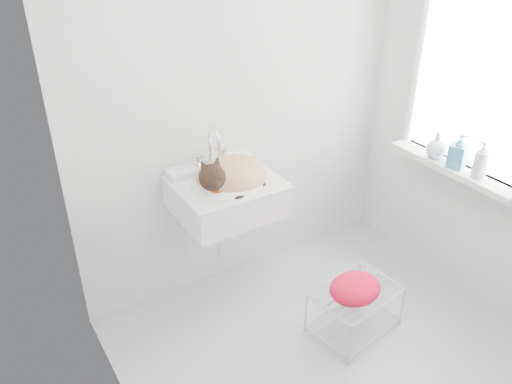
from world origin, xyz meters
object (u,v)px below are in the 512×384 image
sink (226,181)px  wire_rack (355,309)px  cat (230,176)px  bottle_c (435,157)px  bottle_b (455,167)px  bottle_a (477,177)px

sink → wire_rack: size_ratio=1.23×
wire_rack → cat: bearing=127.7°
cat → bottle_c: bearing=-18.8°
bottle_b → bottle_a: bearing=-90.0°
wire_rack → bottle_c: (0.77, 0.23, 0.70)m
bottle_a → bottle_b: bottle_b is taller
sink → bottle_b: 1.38m
wire_rack → sink: bearing=127.7°
bottle_b → bottle_c: size_ratio=1.30×
cat → wire_rack: bearing=-53.8°
wire_rack → bottle_c: size_ratio=2.94×
wire_rack → bottle_b: bearing=5.3°
cat → bottle_a: (1.25, -0.70, -0.04)m
bottle_a → bottle_c: (0.00, 0.32, 0.00)m
sink → bottle_c: sink is taller
cat → sink: bearing=124.4°
bottle_a → bottle_b: bearing=90.0°
wire_rack → bottle_b: 1.04m
wire_rack → bottle_a: bearing=-6.3°
bottle_a → bottle_c: 0.32m
cat → bottle_c: size_ratio=2.71×
sink → bottle_c: 1.32m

